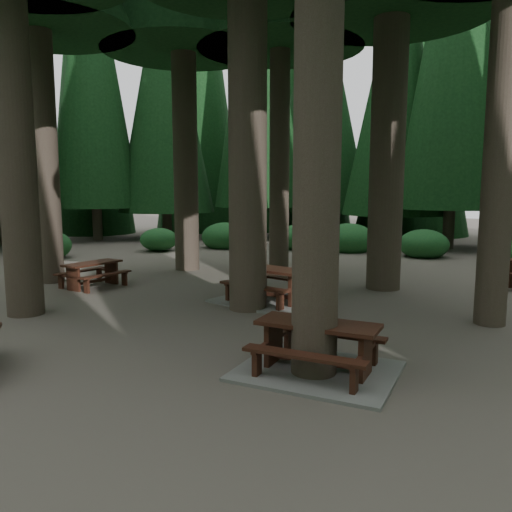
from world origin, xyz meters
The scene contains 5 objects.
ground centered at (0.00, 0.00, 0.00)m, with size 80.00×80.00×0.00m, color #585047.
picnic_table_a centered at (4.00, -2.39, 0.26)m, with size 2.53×2.21×0.76m.
picnic_table_b centered at (-4.15, -0.29, 0.46)m, with size 1.35×1.65×0.69m.
picnic_table_c centered at (0.86, 1.04, 0.29)m, with size 2.59×2.20×0.83m.
shrub_ring centered at (0.70, 0.75, 0.40)m, with size 23.86×24.64×1.49m.
Camera 1 is at (7.38, -8.64, 2.69)m, focal length 35.00 mm.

